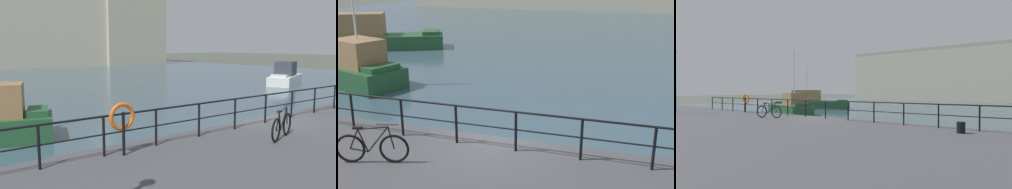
{
  "view_description": "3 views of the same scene",
  "coord_description": "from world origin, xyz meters",
  "views": [
    {
      "loc": [
        -11.43,
        -8.82,
        3.67
      ],
      "look_at": [
        -0.94,
        5.07,
        1.23
      ],
      "focal_mm": 37.74,
      "sensor_mm": 36.0,
      "label": 1
    },
    {
      "loc": [
        3.55,
        -9.82,
        5.18
      ],
      "look_at": [
        -0.44,
        2.31,
        1.31
      ],
      "focal_mm": 43.13,
      "sensor_mm": 36.0,
      "label": 2
    },
    {
      "loc": [
        11.17,
        -12.75,
        2.47
      ],
      "look_at": [
        -1.47,
        4.15,
        2.14
      ],
      "focal_mm": 28.72,
      "sensor_mm": 36.0,
      "label": 3
    }
  ],
  "objects": [
    {
      "name": "moored_harbor_tender",
      "position": [
        -14.43,
        14.01,
        0.87
      ],
      "size": [
        9.87,
        6.57,
        5.63
      ],
      "rotation": [
        0.0,
        0.0,
        0.46
      ],
      "color": "#23512D",
      "rests_on": "water_basin"
    },
    {
      "name": "water_basin",
      "position": [
        0.0,
        30.2,
        0.01
      ],
      "size": [
        80.0,
        60.0,
        0.01
      ],
      "primitive_type": "cube",
      "color": "#385160",
      "rests_on": "ground_plane"
    },
    {
      "name": "moored_small_launch",
      "position": [
        -9.58,
        5.91,
        0.78
      ],
      "size": [
        6.86,
        4.13,
        6.43
      ],
      "rotation": [
        0.0,
        0.0,
        -0.31
      ],
      "color": "#23512D",
      "rests_on": "water_basin"
    },
    {
      "name": "ground_plane",
      "position": [
        0.0,
        0.0,
        0.0
      ],
      "size": [
        240.0,
        240.0,
        0.0
      ],
      "primitive_type": "plane",
      "color": "#4C5147"
    },
    {
      "name": "quay_railing",
      "position": [
        0.0,
        -0.75,
        1.55
      ],
      "size": [
        24.79,
        0.07,
        1.08
      ],
      "color": "black",
      "rests_on": "quay_promenade"
    },
    {
      "name": "parked_bicycle",
      "position": [
        -2.23,
        -2.45,
        1.19
      ],
      "size": [
        1.71,
        0.59,
        0.98
      ],
      "rotation": [
        0.0,
        0.0,
        0.3
      ],
      "color": "black",
      "rests_on": "quay_promenade"
    }
  ]
}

